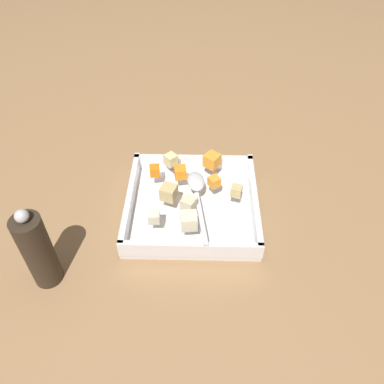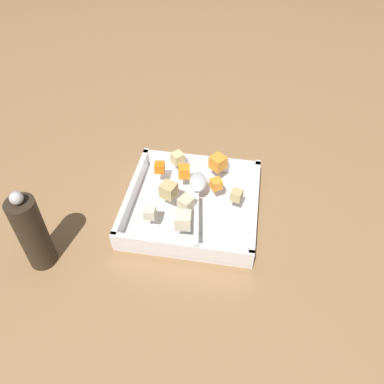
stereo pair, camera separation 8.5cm
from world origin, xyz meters
name	(u,v)px [view 1 (the left image)]	position (x,y,z in m)	size (l,w,h in m)	color
ground_plane	(195,210)	(0.00, 0.00, 0.00)	(4.00, 4.00, 0.00)	#936D47
baking_dish	(192,207)	(0.01, 0.00, 0.02)	(0.29, 0.28, 0.05)	silver
carrot_chunk_under_handle	(180,172)	(0.04, -0.05, 0.07)	(0.03, 0.03, 0.03)	orange
carrot_chunk_near_left	(155,171)	(0.09, -0.06, 0.06)	(0.02, 0.02, 0.02)	orange
carrot_chunk_corner_se	(214,182)	(-0.04, -0.03, 0.06)	(0.02, 0.02, 0.02)	orange
carrot_chunk_far_left	(212,160)	(-0.04, -0.10, 0.07)	(0.03, 0.03, 0.03)	orange
potato_chunk_near_spoon	(237,192)	(-0.09, 0.00, 0.06)	(0.02, 0.02, 0.02)	tan
potato_chunk_heap_top	(154,217)	(0.08, 0.08, 0.06)	(0.02, 0.02, 0.02)	beige
potato_chunk_corner_sw	(189,221)	(0.01, 0.09, 0.07)	(0.03, 0.03, 0.03)	beige
potato_chunk_heap_side	(171,159)	(0.06, -0.10, 0.07)	(0.03, 0.03, 0.03)	#E0CC89
potato_chunk_near_right	(169,192)	(0.06, 0.01, 0.07)	(0.03, 0.03, 0.03)	tan
potato_chunk_center	(189,204)	(0.01, 0.04, 0.07)	(0.03, 0.03, 0.03)	beige
serving_spoon	(195,186)	(0.00, -0.02, 0.06)	(0.05, 0.21, 0.02)	silver
pepper_mill	(38,250)	(0.28, 0.19, 0.09)	(0.05, 0.05, 0.19)	#2D2319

